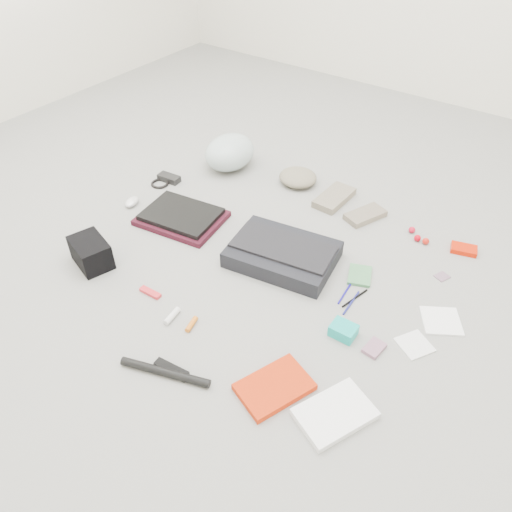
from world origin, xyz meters
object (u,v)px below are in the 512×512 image
Objects in this scene: messenger_bag at (283,254)px; camera_bag at (91,253)px; bike_helmet at (230,152)px; book_red at (274,387)px; accordion_wallet at (343,330)px; laptop at (181,214)px.

messenger_bag is 0.77m from camera_bag.
bike_helmet is (-0.63, 0.47, 0.05)m from messenger_bag.
bike_helmet is 1.38m from book_red.
bike_helmet is 0.93m from camera_bag.
accordion_wallet is at bearing -33.08° from bike_helmet.
camera_bag is (-0.09, -0.43, 0.02)m from laptop.
laptop is at bearing 168.00° from accordion_wallet.
laptop is at bearing 95.03° from camera_bag.
accordion_wallet is (0.91, -0.17, -0.01)m from laptop.
messenger_bag reaches higher than laptop.
bike_helmet reaches higher than book_red.
messenger_bag is at bearing -36.08° from bike_helmet.
laptop reaches higher than book_red.
laptop is 1.13× the size of bike_helmet.
messenger_bag is 1.84× the size of book_red.
messenger_bag is 1.45× the size of bike_helmet.
laptop is (-0.52, -0.03, 0.00)m from messenger_bag.
messenger_bag is 4.75× the size of accordion_wallet.
book_red is (0.32, -0.53, -0.02)m from messenger_bag.
camera_bag is (0.02, -0.92, -0.03)m from bike_helmet.
bike_helmet is at bearing 94.54° from laptop.
bike_helmet is at bearing 145.40° from accordion_wallet.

